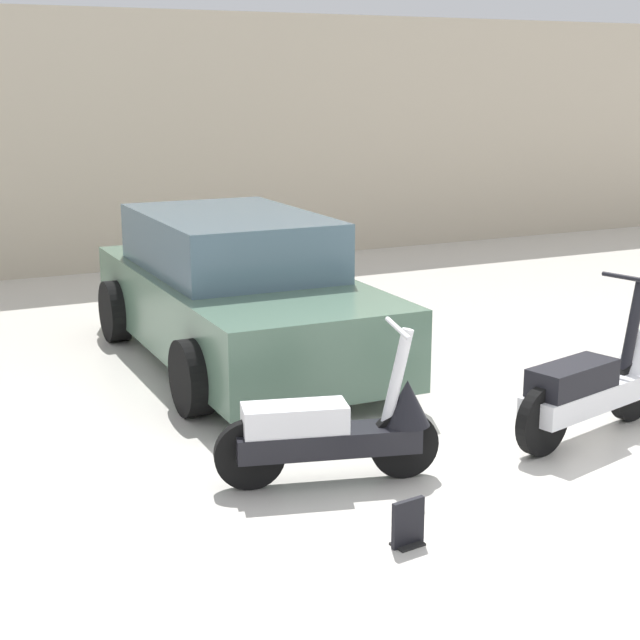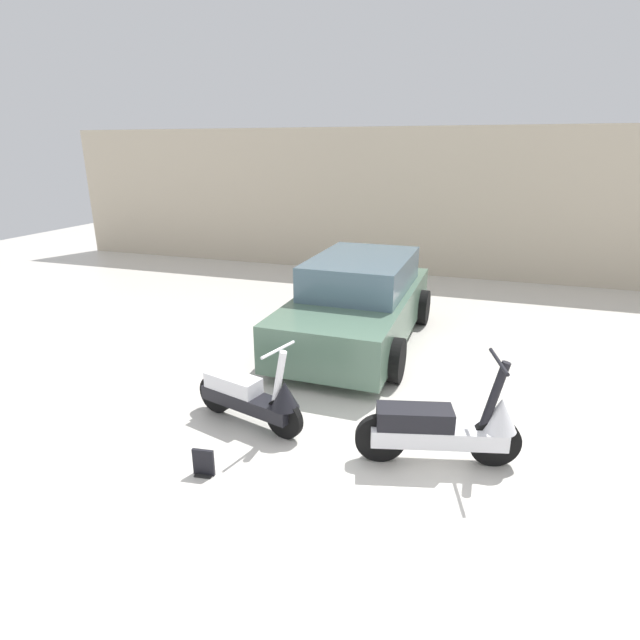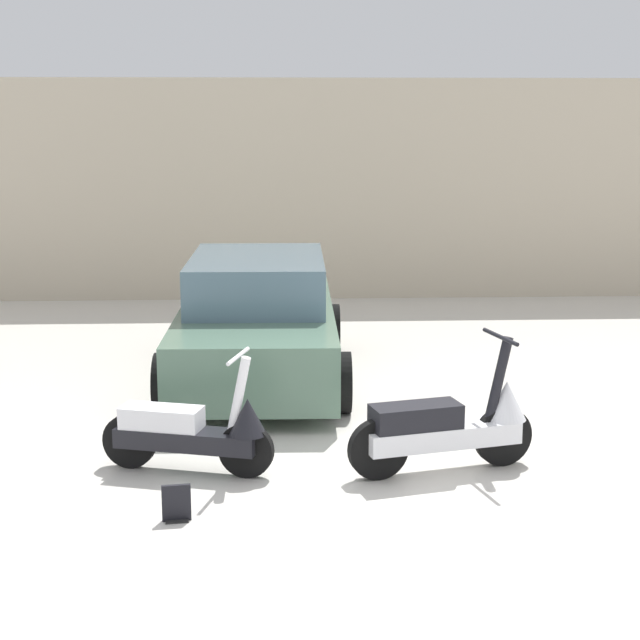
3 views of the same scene
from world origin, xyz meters
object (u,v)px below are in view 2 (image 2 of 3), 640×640
at_px(scooter_front_right, 446,427).
at_px(placard_near_left_scooter, 204,464).
at_px(car_rear_left, 358,302).
at_px(scooter_front_left, 252,396).

relative_size(scooter_front_right, placard_near_left_scooter, 5.80).
xyz_separation_m(car_rear_left, placard_near_left_scooter, (-0.50, -3.72, -0.50)).
xyz_separation_m(scooter_front_right, car_rear_left, (-1.55, 2.84, 0.23)).
distance_m(scooter_front_left, car_rear_left, 2.84).
distance_m(scooter_front_left, scooter_front_right, 2.00).
height_order(scooter_front_left, car_rear_left, car_rear_left).
bearing_deg(car_rear_left, scooter_front_left, -8.00).
height_order(scooter_front_right, placard_near_left_scooter, scooter_front_right).
relative_size(scooter_front_left, placard_near_left_scooter, 5.26).
relative_size(scooter_front_left, car_rear_left, 0.36).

